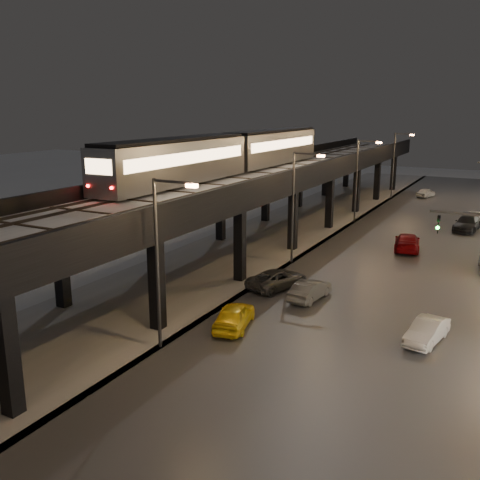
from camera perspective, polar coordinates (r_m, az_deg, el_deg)
The scene contains 19 objects.
road_surface at distance 45.48m, azimuth 17.07°, elevation -2.42°, with size 17.00×120.00×0.06m, color #46474D.
under_viaduct_pavement at distance 49.60m, azimuth 1.64°, elevation -0.45°, with size 11.00×120.00×0.06m, color #9FA1A8.
elevated_viaduct at distance 45.73m, azimuth -0.08°, elevation 5.47°, with size 9.00×100.00×6.30m.
viaduct_trackbed at distance 45.74m, azimuth -0.01°, elevation 6.44°, with size 8.40×100.00×0.32m.
viaduct_parapet_streetside at distance 43.85m, azimuth 5.07°, elevation 6.68°, with size 0.30×100.00×1.10m, color black.
viaduct_parapet_far at distance 47.88m, azimuth -4.63°, elevation 7.30°, with size 0.30×100.00×1.10m, color black.
streetlight_left_1 at distance 27.23m, azimuth -8.41°, elevation -1.39°, with size 2.57×0.28×9.00m.
streetlight_left_2 at distance 42.71m, azimuth 6.01°, elevation 4.27°, with size 2.57×0.28×9.00m.
streetlight_left_3 at distance 59.62m, azimuth 12.59°, elevation 6.76°, with size 2.57×0.28×9.00m.
streetlight_left_4 at distance 77.03m, azimuth 16.26°, elevation 8.10°, with size 2.57×0.28×9.00m.
subway_train at distance 49.49m, azimuth -0.85°, elevation 9.31°, with size 2.92×35.23×3.49m.
car_taxi at distance 30.93m, azimuth -0.63°, elevation -8.16°, with size 1.71×4.26×1.45m, color yellow.
car_near_white at distance 35.58m, azimuth 7.46°, elevation -5.39°, with size 1.39×3.99×1.31m, color slate.
car_mid_silver at distance 37.55m, azimuth 3.99°, elevation -4.24°, with size 2.20×4.77×1.33m, color #484A4D.
car_mid_dark at distance 49.51m, azimuth 17.39°, elevation -0.26°, with size 2.10×5.17×1.50m, color #720409.
car_far_white at distance 79.99m, azimuth 19.20°, elevation 4.75°, with size 1.50×3.72×1.27m, color white.
car_onc_silver at distance 30.83m, azimuth 19.29°, elevation -9.26°, with size 1.34×3.83×1.26m, color silver.
car_onc_white at distance 59.53m, azimuth 23.06°, elevation 1.60°, with size 2.15×5.29×1.54m, color black.
car_onc_red at distance 63.57m, azimuth 23.51°, elevation 2.20°, with size 1.60×3.98×1.36m, color silver.
Camera 1 is at (15.27, -8.07, 12.37)m, focal length 40.00 mm.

